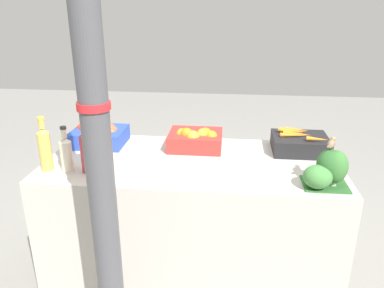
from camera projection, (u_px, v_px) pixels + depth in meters
ground_plane at (192, 267)px, 2.46m from camera, size 10.00×10.00×0.00m
market_table at (192, 217)px, 2.32m from camera, size 1.69×0.78×0.77m
support_pole at (96, 134)px, 1.44m from camera, size 0.13×0.13×2.31m
apple_crate at (100, 136)px, 2.41m from camera, size 0.33×0.28×0.13m
orange_crate at (195, 139)px, 2.34m from camera, size 0.33×0.28×0.14m
carrot_crate at (300, 143)px, 2.29m from camera, size 0.33×0.28×0.13m
broccoli_pile at (328, 170)px, 1.84m from camera, size 0.23×0.21×0.19m
juice_bottle_golden at (45, 148)px, 2.02m from camera, size 0.07×0.07×0.30m
juice_bottle_cloudy at (66, 153)px, 2.01m from camera, size 0.06×0.06×0.25m
juice_bottle_ruby at (87, 151)px, 2.00m from camera, size 0.07×0.07×0.28m
sparrow_bird at (331, 143)px, 1.81m from camera, size 0.07×0.13×0.05m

